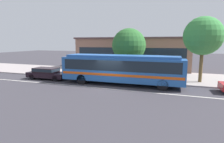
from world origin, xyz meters
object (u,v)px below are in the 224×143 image
transit_bus (122,68)px  sedan_behind_bus (47,73)px  pedestrian_walking_along_curb (162,70)px  bus_stop_sign (166,67)px  street_tree_mid_block (203,36)px  street_tree_near_stop (129,45)px  pedestrian_standing_by_tree (155,72)px  pedestrian_waiting_near_sign (154,72)px

transit_bus → sedan_behind_bus: transit_bus is taller
transit_bus → pedestrian_walking_along_curb: 5.01m
bus_stop_sign → street_tree_mid_block: size_ratio=0.37×
bus_stop_sign → street_tree_near_stop: bearing=151.1°
sedan_behind_bus → street_tree_mid_block: 17.10m
pedestrian_standing_by_tree → bus_stop_sign: bearing=-1.7°
transit_bus → street_tree_near_stop: bearing=95.7°
pedestrian_waiting_near_sign → transit_bus: bearing=-139.9°
pedestrian_waiting_near_sign → street_tree_near_stop: size_ratio=0.29×
pedestrian_walking_along_curb → street_tree_near_stop: size_ratio=0.31×
pedestrian_walking_along_curb → bus_stop_sign: size_ratio=0.72×
pedestrian_standing_by_tree → street_tree_near_stop: bearing=144.6°
pedestrian_waiting_near_sign → street_tree_mid_block: bearing=12.0°
transit_bus → sedan_behind_bus: 8.86m
transit_bus → pedestrian_walking_along_curb: transit_bus is taller
bus_stop_sign → pedestrian_walking_along_curb: bearing=107.9°
pedestrian_waiting_near_sign → pedestrian_walking_along_curb: pedestrian_walking_along_curb is taller
sedan_behind_bus → street_tree_mid_block: size_ratio=0.72×
pedestrian_standing_by_tree → pedestrian_walking_along_curb: bearing=70.2°
street_tree_near_stop → street_tree_mid_block: 7.98m
pedestrian_walking_along_curb → pedestrian_standing_by_tree: pedestrian_walking_along_curb is taller
transit_bus → street_tree_near_stop: 4.87m
pedestrian_standing_by_tree → street_tree_near_stop: street_tree_near_stop is taller
bus_stop_sign → pedestrian_standing_by_tree: bearing=178.3°
street_tree_mid_block → pedestrian_walking_along_curb: bearing=178.9°
sedan_behind_bus → pedestrian_standing_by_tree: bearing=9.9°
sedan_behind_bus → pedestrian_standing_by_tree: pedestrian_standing_by_tree is taller
sedan_behind_bus → bus_stop_sign: bus_stop_sign is taller
pedestrian_walking_along_curb → sedan_behind_bus: bearing=-163.8°
sedan_behind_bus → street_tree_mid_block: bearing=12.3°
transit_bus → bus_stop_sign: transit_bus is taller
sedan_behind_bus → street_tree_mid_block: street_tree_mid_block is taller
sedan_behind_bus → pedestrian_walking_along_curb: size_ratio=2.66×
pedestrian_waiting_near_sign → street_tree_mid_block: (4.57, 0.97, 3.69)m
sedan_behind_bus → pedestrian_standing_by_tree: 12.04m
pedestrian_waiting_near_sign → pedestrian_standing_by_tree: size_ratio=0.99×
bus_stop_sign → street_tree_near_stop: size_ratio=0.43×
pedestrian_standing_by_tree → street_tree_mid_block: (4.38, 1.46, 3.68)m
street_tree_mid_block → transit_bus: bearing=-155.6°
street_tree_near_stop → street_tree_mid_block: bearing=-7.3°
street_tree_near_stop → bus_stop_sign: bearing=-28.9°
pedestrian_standing_by_tree → street_tree_near_stop: 5.04m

